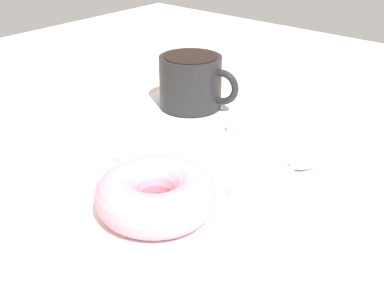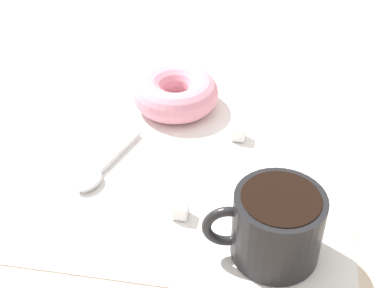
% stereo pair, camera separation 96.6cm
% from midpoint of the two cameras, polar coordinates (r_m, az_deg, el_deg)
% --- Properties ---
extents(ground_plane, '(1.20, 1.20, 0.02)m').
position_cam_midpoint_polar(ground_plane, '(0.38, -31.62, -47.88)').
color(ground_plane, beige).
extents(napkin, '(0.37, 0.37, 0.00)m').
position_cam_midpoint_polar(napkin, '(0.36, -30.67, -51.48)').
color(napkin, white).
rests_on(napkin, ground_plane).
extents(coffee_cup, '(0.08, 0.11, 0.07)m').
position_cam_midpoint_polar(coffee_cup, '(0.38, -19.76, -27.52)').
color(coffee_cup, black).
rests_on(coffee_cup, napkin).
extents(donut, '(0.11, 0.11, 0.04)m').
position_cam_midpoint_polar(donut, '(0.35, -58.78, -60.85)').
color(donut, pink).
rests_on(donut, napkin).
extents(spoon, '(0.12, 0.05, 0.01)m').
position_cam_midpoint_polar(spoon, '(0.33, -2.06, -59.13)').
color(spoon, silver).
rests_on(spoon, napkin).
extents(sugar_cube, '(0.02, 0.02, 0.02)m').
position_cam_midpoint_polar(sugar_cube, '(0.35, -13.07, -42.28)').
color(sugar_cube, white).
rests_on(sugar_cube, napkin).
extents(sugar_cube_extra, '(0.02, 0.02, 0.02)m').
position_cam_midpoint_polar(sugar_cube_extra, '(0.37, -44.96, -46.90)').
color(sugar_cube_extra, white).
rests_on(sugar_cube_extra, napkin).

